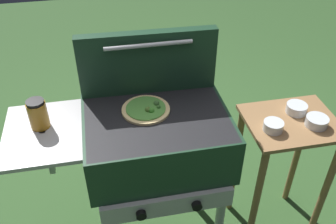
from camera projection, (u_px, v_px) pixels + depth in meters
grill at (154, 143)px, 1.71m from camera, size 0.96×0.53×0.90m
grill_lid_open at (148, 62)px, 1.71m from camera, size 0.63×0.09×0.30m
pizza_veggie at (146, 109)px, 1.66m from camera, size 0.21×0.21×0.04m
sauce_jar at (38, 114)px, 1.54m from camera, size 0.08×0.08×0.13m
prep_table at (284, 155)px, 1.95m from camera, size 0.44×0.36×0.78m
topping_bowl_near at (273, 126)px, 1.74m from camera, size 0.09×0.09×0.04m
topping_bowl_far at (296, 109)px, 1.85m from camera, size 0.10×0.10×0.04m
topping_bowl_middle at (317, 122)px, 1.77m from camera, size 0.10×0.10×0.04m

